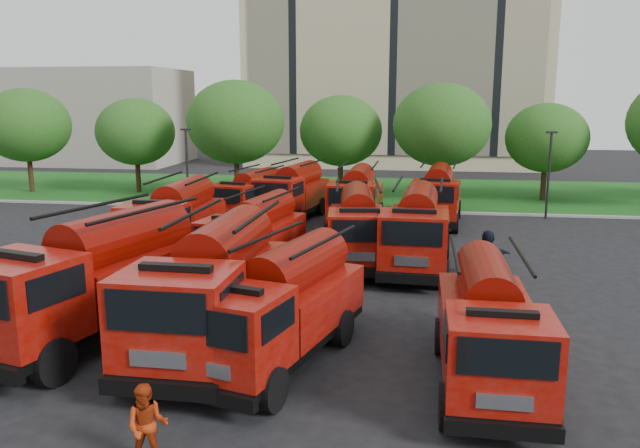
# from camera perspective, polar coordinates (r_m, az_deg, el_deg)

# --- Properties ---
(ground) EXTENTS (140.00, 140.00, 0.00)m
(ground) POSITION_cam_1_polar(r_m,az_deg,el_deg) (22.06, -2.82, -7.03)
(ground) COLOR black
(ground) RESTS_ON ground
(lawn) EXTENTS (70.00, 16.00, 0.12)m
(lawn) POSITION_cam_1_polar(r_m,az_deg,el_deg) (47.20, 3.36, 3.00)
(lawn) COLOR #154D14
(lawn) RESTS_ON ground
(curb) EXTENTS (70.00, 0.30, 0.14)m
(curb) POSITION_cam_1_polar(r_m,az_deg,el_deg) (39.24, 2.29, 1.29)
(curb) COLOR gray
(curb) RESTS_ON ground
(apartment_building) EXTENTS (30.00, 14.18, 25.00)m
(apartment_building) POSITION_cam_1_polar(r_m,az_deg,el_deg) (68.70, 6.95, 15.98)
(apartment_building) COLOR beige
(apartment_building) RESTS_ON ground
(side_building) EXTENTS (18.00, 12.00, 10.00)m
(side_building) POSITION_cam_1_polar(r_m,az_deg,el_deg) (73.02, -19.66, 9.24)
(side_building) COLOR gray
(side_building) RESTS_ON ground
(tree_0) EXTENTS (6.30, 6.30, 7.70)m
(tree_0) POSITION_cam_1_polar(r_m,az_deg,el_deg) (51.02, -25.27, 8.16)
(tree_0) COLOR #382314
(tree_0) RESTS_ON ground
(tree_1) EXTENTS (5.71, 5.71, 6.98)m
(tree_1) POSITION_cam_1_polar(r_m,az_deg,el_deg) (48.01, -16.50, 8.08)
(tree_1) COLOR #382314
(tree_1) RESTS_ON ground
(tree_2) EXTENTS (6.72, 6.72, 8.22)m
(tree_2) POSITION_cam_1_polar(r_m,az_deg,el_deg) (43.76, -7.73, 9.21)
(tree_2) COLOR #382314
(tree_2) RESTS_ON ground
(tree_3) EXTENTS (5.88, 5.88, 7.19)m
(tree_3) POSITION_cam_1_polar(r_m,az_deg,el_deg) (44.86, 1.91, 8.50)
(tree_3) COLOR #382314
(tree_3) RESTS_ON ground
(tree_4) EXTENTS (6.55, 6.55, 8.01)m
(tree_4) POSITION_cam_1_polar(r_m,az_deg,el_deg) (43.08, 11.09, 8.89)
(tree_4) COLOR #382314
(tree_4) RESTS_ON ground
(tree_5) EXTENTS (5.46, 5.46, 6.68)m
(tree_5) POSITION_cam_1_polar(r_m,az_deg,el_deg) (44.96, 20.01, 7.41)
(tree_5) COLOR #382314
(tree_5) RESTS_ON ground
(lamp_post_0) EXTENTS (0.60, 0.25, 5.11)m
(lamp_post_0) POSITION_cam_1_polar(r_m,az_deg,el_deg) (40.48, -12.07, 5.40)
(lamp_post_0) COLOR black
(lamp_post_0) RESTS_ON ground
(lamp_post_1) EXTENTS (0.60, 0.25, 5.11)m
(lamp_post_1) POSITION_cam_1_polar(r_m,az_deg,el_deg) (38.73, 20.21, 4.69)
(lamp_post_1) COLOR black
(lamp_post_1) RESTS_ON ground
(fire_truck_0) EXTENTS (4.78, 8.40, 3.63)m
(fire_truck_0) POSITION_cam_1_polar(r_m,az_deg,el_deg) (19.41, -19.82, -4.67)
(fire_truck_0) COLOR black
(fire_truck_0) RESTS_ON ground
(fire_truck_1) EXTENTS (2.99, 7.91, 3.58)m
(fire_truck_1) POSITION_cam_1_polar(r_m,az_deg,el_deg) (17.68, -9.65, -5.77)
(fire_truck_1) COLOR black
(fire_truck_1) RESTS_ON ground
(fire_truck_2) EXTENTS (4.10, 7.24, 3.12)m
(fire_truck_2) POSITION_cam_1_polar(r_m,az_deg,el_deg) (16.71, -3.71, -7.48)
(fire_truck_2) COLOR black
(fire_truck_2) RESTS_ON ground
(fire_truck_3) EXTENTS (2.49, 6.62, 3.00)m
(fire_truck_3) POSITION_cam_1_polar(r_m,az_deg,el_deg) (16.02, 15.15, -8.96)
(fire_truck_3) COLOR black
(fire_truck_3) RESTS_ON ground
(fire_truck_4) EXTENTS (2.76, 7.35, 3.33)m
(fire_truck_4) POSITION_cam_1_polar(r_m,az_deg,el_deg) (28.35, -13.02, 0.36)
(fire_truck_4) COLOR black
(fire_truck_4) RESTS_ON ground
(fire_truck_5) EXTENTS (3.31, 6.86, 3.00)m
(fire_truck_5) POSITION_cam_1_polar(r_m,az_deg,el_deg) (25.61, -5.98, -0.96)
(fire_truck_5) COLOR black
(fire_truck_5) RESTS_ON ground
(fire_truck_6) EXTENTS (3.17, 7.21, 3.18)m
(fire_truck_6) POSITION_cam_1_polar(r_m,az_deg,el_deg) (26.50, 3.48, -0.30)
(fire_truck_6) COLOR black
(fire_truck_6) RESTS_ON ground
(fire_truck_7) EXTENTS (3.00, 7.43, 3.32)m
(fire_truck_7) POSITION_cam_1_polar(r_m,az_deg,el_deg) (25.95, 8.84, -0.50)
(fire_truck_7) COLOR black
(fire_truck_7) RESTS_ON ground
(fire_truck_8) EXTENTS (3.39, 6.71, 2.92)m
(fire_truck_8) POSITION_cam_1_polar(r_m,az_deg,el_deg) (35.65, -6.37, 2.48)
(fire_truck_8) COLOR black
(fire_truck_8) RESTS_ON ground
(fire_truck_9) EXTENTS (3.60, 7.33, 3.19)m
(fire_truck_9) POSITION_cam_1_polar(r_m,az_deg,el_deg) (36.32, -2.48, 2.93)
(fire_truck_9) COLOR black
(fire_truck_9) RESTS_ON ground
(fire_truck_10) EXTENTS (2.71, 7.14, 3.23)m
(fire_truck_10) POSITION_cam_1_polar(r_m,az_deg,el_deg) (34.28, 3.38, 2.43)
(fire_truck_10) COLOR black
(fire_truck_10) RESTS_ON ground
(fire_truck_11) EXTENTS (3.09, 7.22, 3.19)m
(fire_truck_11) POSITION_cam_1_polar(r_m,az_deg,el_deg) (35.80, 10.67, 2.61)
(fire_truck_11) COLOR black
(fire_truck_11) RESTS_ON ground
(firefighter_2) EXTENTS (0.96, 1.15, 1.71)m
(firefighter_2) POSITION_cam_1_polar(r_m,az_deg,el_deg) (19.01, 13.22, -10.43)
(firefighter_2) COLOR #9C2A0C
(firefighter_2) RESTS_ON ground
(firefighter_3) EXTENTS (1.37, 0.86, 1.97)m
(firefighter_3) POSITION_cam_1_polar(r_m,az_deg,el_deg) (20.19, 15.22, -9.21)
(firefighter_3) COLOR #9C2A0C
(firefighter_3) RESTS_ON ground
(firefighter_4) EXTENTS (0.89, 0.91, 1.58)m
(firefighter_4) POSITION_cam_1_polar(r_m,az_deg,el_deg) (21.85, -4.95, -7.24)
(firefighter_4) COLOR black
(firefighter_4) RESTS_ON ground
(firefighter_5) EXTENTS (1.87, 1.48, 1.86)m
(firefighter_5) POSITION_cam_1_polar(r_m,az_deg,el_deg) (25.94, 14.96, -4.57)
(firefighter_5) COLOR black
(firefighter_5) RESTS_ON ground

